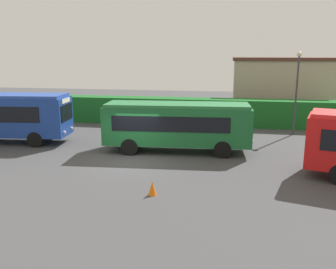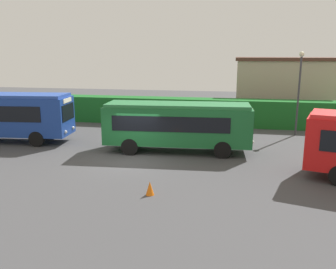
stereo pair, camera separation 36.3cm
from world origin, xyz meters
The scene contains 8 objects.
ground_plane centered at (0.00, 0.00, 0.00)m, with size 77.40×77.40×0.00m, color #424244.
bus_blue centered at (-9.93, 2.78, 1.87)m, with size 9.49×3.29×3.26m.
bus_green centered at (2.12, 2.50, 1.73)m, with size 8.99×3.01×2.97m.
person_right centered at (0.75, 5.16, 0.85)m, with size 0.55×0.46×1.64m.
hedge_row centered at (0.00, 11.15, 1.10)m, with size 50.70×1.77×2.20m, color #195F21.
depot_building centered at (9.96, 17.40, 2.77)m, with size 9.27×6.64×5.52m.
traffic_cone centered at (2.12, -4.50, 0.30)m, with size 0.36×0.36×0.60m, color orange.
lamppost centered at (9.92, 8.58, 3.72)m, with size 0.36×0.36×6.01m.
Camera 2 is at (5.58, -18.23, 5.87)m, focal length 37.94 mm.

